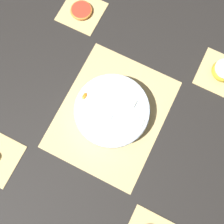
% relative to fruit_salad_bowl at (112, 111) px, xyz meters
% --- Properties ---
extents(ground_plane, '(6.00, 6.00, 0.00)m').
position_rel_fruit_salad_bowl_xyz_m(ground_plane, '(0.00, -0.00, -0.05)').
color(ground_plane, black).
extents(bamboo_mat_center, '(0.46, 0.37, 0.01)m').
position_rel_fruit_salad_bowl_xyz_m(bamboo_mat_center, '(0.00, -0.00, -0.04)').
color(bamboo_mat_center, '#D6B775').
rests_on(bamboo_mat_center, ground_plane).
extents(coaster_mat_near_right, '(0.16, 0.16, 0.01)m').
position_rel_fruit_salad_bowl_xyz_m(coaster_mat_near_right, '(0.33, -0.30, -0.04)').
color(coaster_mat_near_right, '#D6B775').
rests_on(coaster_mat_near_right, ground_plane).
extents(coaster_mat_far_right, '(0.16, 0.16, 0.01)m').
position_rel_fruit_salad_bowl_xyz_m(coaster_mat_far_right, '(0.33, 0.30, -0.04)').
color(coaster_mat_far_right, '#D6B775').
rests_on(coaster_mat_far_right, ground_plane).
extents(fruit_salad_bowl, '(0.26, 0.26, 0.08)m').
position_rel_fruit_salad_bowl_xyz_m(fruit_salad_bowl, '(0.00, 0.00, 0.00)').
color(fruit_salad_bowl, silver).
rests_on(fruit_salad_bowl, bamboo_mat_center).
extents(apple_half, '(0.09, 0.09, 0.05)m').
position_rel_fruit_salad_bowl_xyz_m(apple_half, '(0.33, -0.30, -0.01)').
color(apple_half, gold).
rests_on(apple_half, coaster_mat_near_right).
extents(grapefruit_slice, '(0.09, 0.09, 0.01)m').
position_rel_fruit_salad_bowl_xyz_m(grapefruit_slice, '(0.33, 0.30, -0.03)').
color(grapefruit_slice, red).
rests_on(grapefruit_slice, coaster_mat_far_right).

